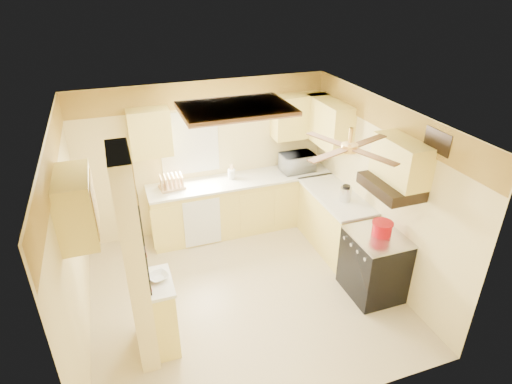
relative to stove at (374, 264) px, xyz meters
name	(u,v)px	position (x,y,z in m)	size (l,w,h in m)	color
floor	(243,293)	(-1.67, 0.55, -0.46)	(4.00, 4.00, 0.00)	#CBB38D
ceiling	(240,118)	(-1.67, 0.55, 2.04)	(4.00, 4.00, 0.00)	white
wall_back	(206,158)	(-1.67, 2.45, 0.79)	(4.00, 4.00, 0.00)	#F2DB93
wall_front	(308,320)	(-1.67, -1.35, 0.79)	(4.00, 4.00, 0.00)	#F2DB93
wall_left	(70,246)	(-3.67, 0.55, 0.79)	(3.80, 3.80, 0.00)	#F2DB93
wall_right	(379,190)	(0.33, 0.55, 0.79)	(3.80, 3.80, 0.00)	#F2DB93
wallpaper_border	(202,94)	(-1.67, 2.43, 1.84)	(4.00, 0.02, 0.40)	gold
partition_column	(135,262)	(-3.02, 0.00, 0.79)	(0.20, 0.70, 2.50)	#F2DB93
partition_ledge	(164,315)	(-2.80, 0.00, -0.01)	(0.25, 0.55, 0.90)	#FFDF62
ledge_top	(159,283)	(-2.80, 0.00, 0.46)	(0.28, 0.58, 0.04)	white
lower_cabinets_back	(242,205)	(-1.17, 2.15, -0.01)	(3.00, 0.60, 0.90)	#FFDF62
lower_cabinets_right	(334,222)	(0.03, 1.15, -0.01)	(0.60, 1.40, 0.90)	#FFDF62
countertop_back	(242,180)	(-1.17, 2.14, 0.46)	(3.04, 0.64, 0.04)	white
countertop_right	(336,196)	(0.02, 1.15, 0.46)	(0.64, 1.44, 0.04)	white
dishwasher_panel	(202,223)	(-1.92, 1.84, -0.03)	(0.58, 0.02, 0.80)	white
window	(190,143)	(-1.92, 2.44, 1.09)	(0.92, 0.02, 1.02)	white
upper_cab_back_left	(150,132)	(-2.52, 2.27, 1.39)	(0.60, 0.35, 0.70)	#FFDF62
upper_cab_back_right	(300,116)	(-0.12, 2.27, 1.39)	(0.90, 0.35, 0.70)	#FFDF62
upper_cab_right	(329,123)	(0.16, 1.80, 1.39)	(0.35, 1.00, 0.70)	#FFDF62
upper_cab_left_wall	(76,207)	(-3.49, 0.30, 1.39)	(0.35, 0.75, 0.70)	#FFDF62
upper_cab_over_stove	(401,161)	(0.16, 0.00, 1.49)	(0.35, 0.76, 0.52)	#FFDF62
stove	(374,264)	(0.00, 0.00, 0.00)	(0.68, 0.77, 0.92)	black
range_hood	(391,186)	(0.07, 0.00, 1.16)	(0.50, 0.76, 0.14)	black
poster_menu	(138,211)	(-2.91, 0.00, 1.39)	(0.02, 0.42, 0.57)	black
poster_nashville	(146,264)	(-2.91, 0.00, 0.74)	(0.02, 0.42, 0.57)	black
ceiling_light_panel	(236,109)	(-1.57, 1.05, 2.00)	(1.35, 0.95, 0.06)	brown
ceiling_fan	(349,147)	(-0.67, -0.15, 1.83)	(1.15, 1.15, 0.26)	gold
vent_grate	(438,141)	(0.31, -0.35, 1.84)	(0.02, 0.40, 0.25)	black
microwave	(297,162)	(-0.18, 2.14, 0.63)	(0.55, 0.37, 0.30)	white
bowl	(158,277)	(-2.80, 0.04, 0.51)	(0.22, 0.22, 0.05)	white
dutch_oven	(382,228)	(0.06, 0.02, 0.55)	(0.27, 0.27, 0.18)	#AD050E
kettle	(346,194)	(0.04, 0.93, 0.60)	(0.16, 0.16, 0.25)	silver
dish_rack	(171,184)	(-2.29, 2.19, 0.56)	(0.40, 0.32, 0.21)	#D6AF7B
utensil_crock	(232,174)	(-1.32, 2.21, 0.56)	(0.12, 0.12, 0.25)	white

